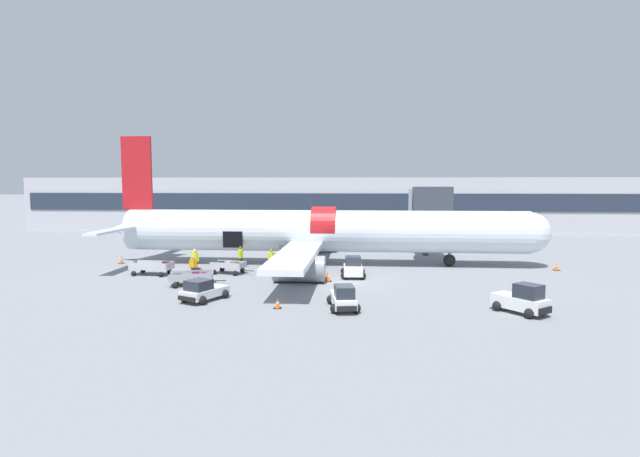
% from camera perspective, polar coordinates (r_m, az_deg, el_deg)
% --- Properties ---
extents(ground_plane, '(500.00, 500.00, 0.00)m').
position_cam_1_polar(ground_plane, '(36.75, 2.73, -6.07)').
color(ground_plane, gray).
extents(terminal_strip, '(100.76, 11.79, 7.96)m').
position_cam_1_polar(terminal_strip, '(78.42, 3.85, 2.90)').
color(terminal_strip, '#B2B2B7').
rests_on(terminal_strip, ground_plane).
extents(jet_bridge_stub, '(3.48, 9.33, 6.85)m').
position_cam_1_polar(jet_bridge_stub, '(49.43, 12.20, 2.80)').
color(jet_bridge_stub, '#4C4C51').
rests_on(jet_bridge_stub, ground_plane).
extents(airplane, '(38.88, 30.61, 11.33)m').
position_cam_1_polar(airplane, '(43.81, -0.18, -0.39)').
color(airplane, silver).
rests_on(airplane, ground_plane).
extents(baggage_tug_lead, '(1.99, 2.99, 1.52)m').
position_cam_1_polar(baggage_tug_lead, '(38.52, 3.80, -4.55)').
color(baggage_tug_lead, silver).
rests_on(baggage_tug_lead, ground_plane).
extents(baggage_tug_mid, '(2.69, 3.37, 1.35)m').
position_cam_1_polar(baggage_tug_mid, '(31.60, -13.22, -6.98)').
color(baggage_tug_mid, silver).
rests_on(baggage_tug_mid, ground_plane).
extents(baggage_tug_rear, '(2.85, 3.11, 1.72)m').
position_cam_1_polar(baggage_tug_rear, '(29.94, 22.09, -7.66)').
color(baggage_tug_rear, white).
rests_on(baggage_tug_rear, ground_plane).
extents(baggage_tug_spare, '(2.05, 3.42, 1.45)m').
position_cam_1_polar(baggage_tug_spare, '(28.76, 2.70, -7.99)').
color(baggage_tug_spare, white).
rests_on(baggage_tug_spare, ground_plane).
extents(baggage_cart_loading, '(3.58, 2.08, 0.97)m').
position_cam_1_polar(baggage_cart_loading, '(40.35, -10.29, -4.39)').
color(baggage_cart_loading, '#B7BABF').
rests_on(baggage_cart_loading, ground_plane).
extents(baggage_cart_queued, '(4.19, 1.98, 1.07)m').
position_cam_1_polar(baggage_cart_queued, '(41.27, -18.47, -4.33)').
color(baggage_cart_queued, '#B7BABF').
rests_on(baggage_cart_queued, ground_plane).
extents(baggage_cart_empty, '(3.99, 2.45, 0.95)m').
position_cam_1_polar(baggage_cart_empty, '(36.39, -14.38, -5.57)').
color(baggage_cart_empty, '#999BA0').
rests_on(baggage_cart_empty, ground_plane).
extents(ground_crew_loader_a, '(0.60, 0.43, 1.73)m').
position_cam_1_polar(ground_crew_loader_a, '(42.91, -14.13, -3.34)').
color(ground_crew_loader_a, black).
rests_on(ground_crew_loader_a, ground_plane).
extents(ground_crew_loader_b, '(0.40, 0.56, 1.61)m').
position_cam_1_polar(ground_crew_loader_b, '(40.11, -5.15, -3.90)').
color(ground_crew_loader_b, '#2D2D33').
rests_on(ground_crew_loader_b, ground_plane).
extents(ground_crew_driver, '(0.46, 0.64, 1.86)m').
position_cam_1_polar(ground_crew_driver, '(42.73, -9.07, -3.20)').
color(ground_crew_driver, '#2D2D33').
rests_on(ground_crew_driver, ground_plane).
extents(ground_crew_supervisor, '(0.61, 0.45, 1.75)m').
position_cam_1_polar(ground_crew_supervisor, '(41.95, -14.05, -3.52)').
color(ground_crew_supervisor, black).
rests_on(ground_crew_supervisor, ground_plane).
extents(ground_crew_helper, '(0.57, 0.57, 1.78)m').
position_cam_1_polar(ground_crew_helper, '(41.27, -5.58, -3.51)').
color(ground_crew_helper, black).
rests_on(ground_crew_helper, ground_plane).
extents(ground_crew_marshal, '(0.60, 0.47, 1.72)m').
position_cam_1_polar(ground_crew_marshal, '(39.10, -14.30, -4.19)').
color(ground_crew_marshal, '#2D2D33').
rests_on(ground_crew_marshal, ground_plane).
extents(suitcase_on_tarmac_upright, '(0.54, 0.24, 0.61)m').
position_cam_1_polar(suitcase_on_tarmac_upright, '(40.26, -13.83, -4.85)').
color(suitcase_on_tarmac_upright, '#4C1E1E').
rests_on(suitcase_on_tarmac_upright, ground_plane).
extents(safety_cone_nose, '(0.52, 0.52, 0.63)m').
position_cam_1_polar(safety_cone_nose, '(45.61, 25.43, -3.98)').
color(safety_cone_nose, black).
rests_on(safety_cone_nose, ground_plane).
extents(safety_cone_engine_left, '(0.45, 0.45, 0.58)m').
position_cam_1_polar(safety_cone_engine_left, '(29.13, -4.87, -8.56)').
color(safety_cone_engine_left, black).
rests_on(safety_cone_engine_left, ground_plane).
extents(safety_cone_wingtip, '(0.56, 0.56, 0.76)m').
position_cam_1_polar(safety_cone_wingtip, '(36.64, 0.89, -5.52)').
color(safety_cone_wingtip, black).
rests_on(safety_cone_wingtip, ground_plane).
extents(safety_cone_tail, '(0.47, 0.47, 0.70)m').
position_cam_1_polar(safety_cone_tail, '(48.04, -21.76, -3.35)').
color(safety_cone_tail, black).
rests_on(safety_cone_tail, ground_plane).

